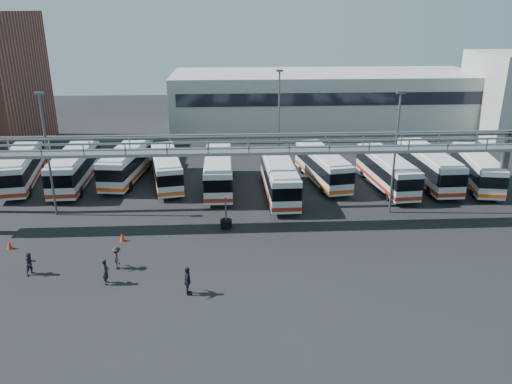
{
  "coord_description": "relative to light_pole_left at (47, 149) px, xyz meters",
  "views": [
    {
      "loc": [
        -1.42,
        -31.39,
        16.21
      ],
      "look_at": [
        0.63,
        6.0,
        2.43
      ],
      "focal_mm": 35.0,
      "sensor_mm": 36.0,
      "label": 1
    }
  ],
  "objects": [
    {
      "name": "tire_stack",
      "position": [
        14.2,
        -3.5,
        -5.3
      ],
      "size": [
        0.9,
        0.9,
        2.56
      ],
      "color": "black",
      "rests_on": "ground"
    },
    {
      "name": "bus_7",
      "position": [
        29.5,
        5.15,
        -3.96
      ],
      "size": [
        3.3,
        10.71,
        3.2
      ],
      "rotation": [
        0.0,
        0.0,
        0.08
      ],
      "color": "silver",
      "rests_on": "ground"
    },
    {
      "name": "light_pole_back",
      "position": [
        20.0,
        14.0,
        0.0
      ],
      "size": [
        0.7,
        0.35,
        10.21
      ],
      "color": "#4C4F54",
      "rests_on": "ground"
    },
    {
      "name": "bus_8",
      "position": [
        33.82,
        6.05,
        -3.85
      ],
      "size": [
        2.89,
        11.24,
        3.39
      ],
      "rotation": [
        0.0,
        0.0,
        0.03
      ],
      "color": "silver",
      "rests_on": "ground"
    },
    {
      "name": "bus_2",
      "position": [
        4.39,
        9.02,
        -3.87
      ],
      "size": [
        3.91,
        11.28,
        3.36
      ],
      "rotation": [
        0.0,
        0.0,
        -0.12
      ],
      "color": "silver",
      "rests_on": "ground"
    },
    {
      "name": "pedestrian_b",
      "position": [
        1.61,
        -10.1,
        -4.95
      ],
      "size": [
        0.93,
        0.95,
        1.55
      ],
      "primitive_type": "imported",
      "rotation": [
        0.0,
        0.0,
        0.9
      ],
      "color": "#27202C",
      "rests_on": "ground"
    },
    {
      "name": "bus_0",
      "position": [
        -5.6,
        7.86,
        -3.86
      ],
      "size": [
        4.45,
        11.36,
        3.37
      ],
      "rotation": [
        0.0,
        0.0,
        0.17
      ],
      "color": "silver",
      "rests_on": "ground"
    },
    {
      "name": "gantry",
      "position": [
        16.0,
        -2.13,
        -0.22
      ],
      "size": [
        51.4,
        5.15,
        7.1
      ],
      "color": "gray",
      "rests_on": "ground"
    },
    {
      "name": "warehouse",
      "position": [
        28.0,
        30.0,
        -1.73
      ],
      "size": [
        42.0,
        14.0,
        8.0
      ],
      "primitive_type": "cube",
      "color": "#9E9E99",
      "rests_on": "ground"
    },
    {
      "name": "cone_left",
      "position": [
        -1.33,
        -6.26,
        -5.41
      ],
      "size": [
        0.53,
        0.53,
        0.64
      ],
      "primitive_type": "cone",
      "rotation": [
        0.0,
        0.0,
        0.42
      ],
      "color": "red",
      "rests_on": "ground"
    },
    {
      "name": "pedestrian_c",
      "position": [
        7.01,
        -9.59,
        -4.94
      ],
      "size": [
        0.94,
        1.17,
        1.58
      ],
      "primitive_type": "imported",
      "rotation": [
        0.0,
        0.0,
        1.98
      ],
      "color": "#312023",
      "rests_on": "ground"
    },
    {
      "name": "light_pole_mid",
      "position": [
        28.0,
        -1.0,
        0.0
      ],
      "size": [
        0.7,
        0.35,
        10.21
      ],
      "color": "#4C4F54",
      "rests_on": "ground"
    },
    {
      "name": "ground",
      "position": [
        16.0,
        -8.0,
        -5.73
      ],
      "size": [
        140.0,
        140.0,
        0.0
      ],
      "primitive_type": "plane",
      "color": "black",
      "rests_on": "ground"
    },
    {
      "name": "bus_1",
      "position": [
        -0.41,
        7.64,
        -3.81
      ],
      "size": [
        3.0,
        11.47,
        3.46
      ],
      "rotation": [
        0.0,
        0.0,
        0.03
      ],
      "color": "silver",
      "rests_on": "ground"
    },
    {
      "name": "bus_4",
      "position": [
        13.51,
        5.76,
        -3.88
      ],
      "size": [
        2.58,
        10.98,
        3.33
      ],
      "rotation": [
        0.0,
        0.0,
        0.0
      ],
      "color": "silver",
      "rests_on": "ground"
    },
    {
      "name": "bus_3",
      "position": [
        8.38,
        7.36,
        -4.01
      ],
      "size": [
        4.26,
        10.51,
        3.11
      ],
      "rotation": [
        0.0,
        0.0,
        0.19
      ],
      "color": "silver",
      "rests_on": "ground"
    },
    {
      "name": "bus_6",
      "position": [
        23.66,
        7.06,
        -3.97
      ],
      "size": [
        4.1,
        10.71,
        3.17
      ],
      "rotation": [
        0.0,
        0.0,
        0.16
      ],
      "color": "silver",
      "rests_on": "ground"
    },
    {
      "name": "cone_right",
      "position": [
        6.5,
        -5.39,
        -5.41
      ],
      "size": [
        0.53,
        0.53,
        0.63
      ],
      "primitive_type": "cone",
      "rotation": [
        0.0,
        0.0,
        -0.44
      ],
      "color": "red",
      "rests_on": "ground"
    },
    {
      "name": "bus_9",
      "position": [
        38.36,
        5.29,
        -3.98
      ],
      "size": [
        4.2,
        10.65,
        3.15
      ],
      "rotation": [
        0.0,
        0.0,
        -0.18
      ],
      "color": "silver",
      "rests_on": "ground"
    },
    {
      "name": "pedestrian_a",
      "position": [
        6.73,
        -11.54,
        -4.87
      ],
      "size": [
        0.46,
        0.65,
        1.71
      ],
      "primitive_type": "imported",
      "rotation": [
        0.0,
        0.0,
        1.65
      ],
      "color": "black",
      "rests_on": "ground"
    },
    {
      "name": "bus_5",
      "position": [
        19.06,
        3.42,
        -3.9
      ],
      "size": [
        2.71,
        10.94,
        3.31
      ],
      "rotation": [
        0.0,
        0.0,
        0.02
      ],
      "color": "silver",
      "rests_on": "ground"
    },
    {
      "name": "light_pole_left",
      "position": [
        0.0,
        0.0,
        0.0
      ],
      "size": [
        0.7,
        0.35,
        10.21
      ],
      "color": "#4C4F54",
      "rests_on": "ground"
    },
    {
      "name": "pedestrian_d",
      "position": [
        11.92,
        -13.07,
        -4.82
      ],
      "size": [
        0.57,
        1.11,
        1.81
      ],
      "primitive_type": "imported",
      "rotation": [
        0.0,
        0.0,
        1.69
      ],
      "color": "black",
      "rests_on": "ground"
    }
  ]
}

